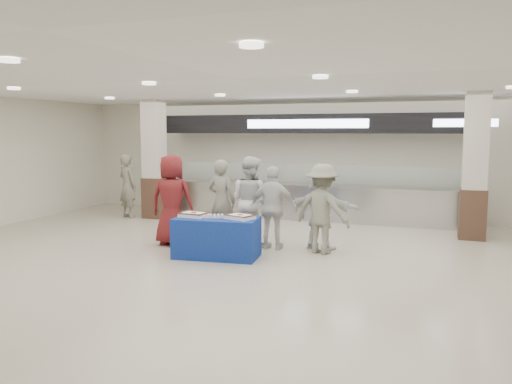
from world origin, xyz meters
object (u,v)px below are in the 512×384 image
at_px(chef_tall, 250,201).
at_px(civilian_white, 321,209).
at_px(sheet_cake_left, 194,214).
at_px(soldier_bg, 128,186).
at_px(display_table, 217,238).
at_px(civilian_maroon, 172,200).
at_px(cupcake_tray, 214,216).
at_px(sheet_cake_right, 240,216).
at_px(chef_short, 273,208).
at_px(soldier_a, 222,201).
at_px(soldier_b, 322,209).

relative_size(chef_tall, civilian_white, 1.13).
relative_size(sheet_cake_left, soldier_bg, 0.29).
distance_m(display_table, civilian_maroon, 1.56).
xyz_separation_m(cupcake_tray, chef_tall, (0.25, 1.25, 0.14)).
distance_m(sheet_cake_right, chef_short, 1.01).
bearing_deg(chef_tall, display_table, 99.06).
bearing_deg(soldier_a, civilian_white, -169.30).
distance_m(soldier_a, chef_tall, 0.66).
relative_size(sheet_cake_left, chef_short, 0.30).
height_order(sheet_cake_left, civilian_white, civilian_white).
xyz_separation_m(cupcake_tray, chef_short, (0.84, 0.99, 0.06)).
relative_size(sheet_cake_left, civilian_white, 0.31).
distance_m(display_table, sheet_cake_right, 0.62).
xyz_separation_m(sheet_cake_left, soldier_b, (2.24, 1.03, 0.07)).
relative_size(chef_short, soldier_bg, 0.96).
bearing_deg(sheet_cake_right, civilian_white, 46.82).
relative_size(display_table, civilian_white, 0.95).
bearing_deg(civilian_white, chef_tall, 19.20).
distance_m(chef_tall, soldier_b, 1.61).
height_order(civilian_maroon, chef_tall, civilian_maroon).
relative_size(sheet_cake_right, chef_tall, 0.31).
bearing_deg(display_table, chef_short, 44.66).
height_order(chef_tall, soldier_bg, chef_tall).
bearing_deg(soldier_bg, civilian_white, -175.92).
distance_m(display_table, soldier_bg, 5.23).
height_order(display_table, chef_short, chef_short).
height_order(cupcake_tray, chef_tall, chef_tall).
bearing_deg(civilian_maroon, chef_short, -177.43).
xyz_separation_m(sheet_cake_right, cupcake_tray, (-0.50, -0.03, -0.02)).
relative_size(display_table, chef_short, 0.93).
distance_m(sheet_cake_right, cupcake_tray, 0.51).
bearing_deg(display_table, sheet_cake_left, 178.65).
relative_size(cupcake_tray, soldier_b, 0.25).
distance_m(cupcake_tray, chef_short, 1.30).
relative_size(display_table, sheet_cake_left, 3.06).
height_order(display_table, chef_tall, chef_tall).
bearing_deg(soldier_b, display_table, 46.84).
relative_size(soldier_a, soldier_b, 1.02).
distance_m(display_table, chef_tall, 1.38).
height_order(sheet_cake_left, soldier_bg, soldier_bg).
bearing_deg(soldier_a, civilian_maroon, 44.73).
bearing_deg(cupcake_tray, chef_short, 49.59).
distance_m(sheet_cake_left, soldier_bg, 4.88).
bearing_deg(chef_short, soldier_bg, -25.69).
xyz_separation_m(chef_tall, civilian_white, (1.47, 0.08, -0.11)).
relative_size(sheet_cake_right, civilian_white, 0.35).
bearing_deg(sheet_cake_right, cupcake_tray, -176.53).
distance_m(chef_tall, civilian_white, 1.48).
bearing_deg(chef_tall, chef_short, 174.08).
relative_size(cupcake_tray, soldier_a, 0.25).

